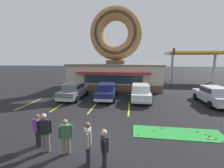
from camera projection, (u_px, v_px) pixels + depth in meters
The scene contains 30 objects.
ground_plane at pixel (88, 138), 7.73m from camera, with size 160.00×160.00×0.00m, color black.
donut_shop_building at pixel (116, 61), 20.76m from camera, with size 12.30×6.75×10.96m.
putting_mat at pixel (177, 133), 8.14m from camera, with size 4.76×1.44×0.03m, color green.
mini_donut_near_left at pixel (223, 141), 7.30m from camera, with size 0.13×0.13×0.04m, color #A5724C.
mini_donut_near_right at pixel (139, 134), 7.98m from camera, with size 0.13×0.13×0.04m, color #D8667F.
mini_donut_mid_left at pixel (163, 128), 8.75m from camera, with size 0.13×0.13×0.04m, color #D8667F.
mini_donut_mid_centre at pixel (190, 129), 8.53m from camera, with size 0.13×0.13×0.04m, color #E5C666.
mini_donut_mid_right at pixel (154, 131), 8.38m from camera, with size 0.13×0.13×0.04m, color #D8667F.
mini_donut_far_left at pixel (208, 139), 7.53m from camera, with size 0.13×0.13×0.04m, color #D17F47.
mini_donut_far_centre at pixel (210, 136), 7.80m from camera, with size 0.13×0.13×0.04m, color brown.
mini_donut_far_right at pixel (198, 131), 8.30m from camera, with size 0.13×0.13×0.04m, color #A5724C.
mini_donut_extra at pixel (206, 134), 8.01m from camera, with size 0.13×0.13×0.04m, color #D17F47.
golf_ball at pixel (153, 130), 8.49m from camera, with size 0.04×0.04×0.04m, color white.
putting_flag_pin at pixel (220, 128), 7.89m from camera, with size 0.13×0.01×0.55m.
car_white at pixel (140, 92), 14.62m from camera, with size 2.01×4.57×1.60m.
car_silver at pixel (213, 95), 13.36m from camera, with size 2.11×4.62×1.60m.
car_navy at pixel (107, 90), 15.16m from camera, with size 2.08×4.61×1.60m.
car_grey at pixel (74, 90), 15.27m from camera, with size 2.09×4.61×1.60m.
pedestrian_blue_sweater_man at pixel (38, 129), 6.85m from camera, with size 0.58×0.34×1.55m.
pedestrian_hooded_kid at pixel (66, 135), 6.29m from camera, with size 0.53×0.39×1.55m.
pedestrian_leather_jacket_man at pixel (104, 148), 5.40m from camera, with size 0.35×0.57×1.55m.
pedestrian_clipboard_woman at pixel (88, 142), 5.60m from camera, with size 0.32×0.58×1.72m.
pedestrian_beanie_man at pixel (45, 131), 6.40m from camera, with size 0.55×0.37×1.75m.
trash_bin at pixel (71, 87), 19.25m from camera, with size 0.57×0.57×0.97m.
traffic_light_pole at pixel (173, 61), 24.18m from camera, with size 0.28×0.47×5.80m.
gas_station_canopy at pixel (194, 54), 25.98m from camera, with size 9.00×4.46×5.30m.
parking_stripe_far_left at pixel (29, 104), 13.56m from camera, with size 0.12×3.60×0.01m, color yellow.
parking_stripe_left at pixel (60, 105), 13.16m from camera, with size 0.12×3.60×0.01m, color yellow.
parking_stripe_mid_left at pixel (94, 107), 12.75m from camera, with size 0.12×3.60×0.01m, color yellow.
parking_stripe_centre at pixel (129, 108), 12.35m from camera, with size 0.12×3.60×0.01m, color yellow.
Camera 1 is at (2.19, -6.94, 4.01)m, focal length 24.00 mm.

